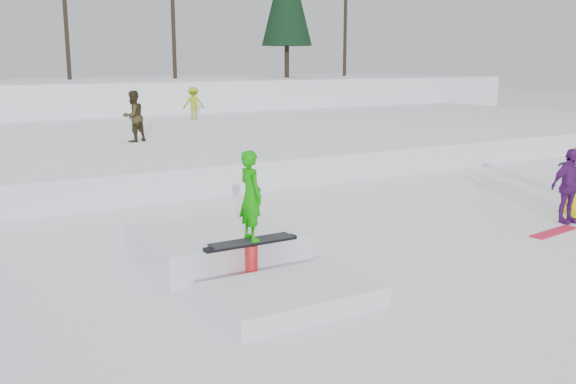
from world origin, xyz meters
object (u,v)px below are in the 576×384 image
walker_olive (133,116)px  spectator_purple (569,186)px  walker_ygreen (194,103)px  jib_rail_feature (235,254)px

walker_olive → spectator_purple: bearing=89.9°
walker_ygreen → jib_rail_feature: (-6.92, -18.23, -1.24)m
walker_ygreen → jib_rail_feature: walker_ygreen is taller
jib_rail_feature → walker_ygreen: bearing=69.2°
walker_olive → jib_rail_feature: size_ratio=0.39×
spectator_purple → jib_rail_feature: size_ratio=0.37×
spectator_purple → jib_rail_feature: bearing=-179.6°
walker_ygreen → jib_rail_feature: bearing=85.6°
spectator_purple → jib_rail_feature: 7.70m
walker_ygreen → walker_olive: bearing=69.5°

